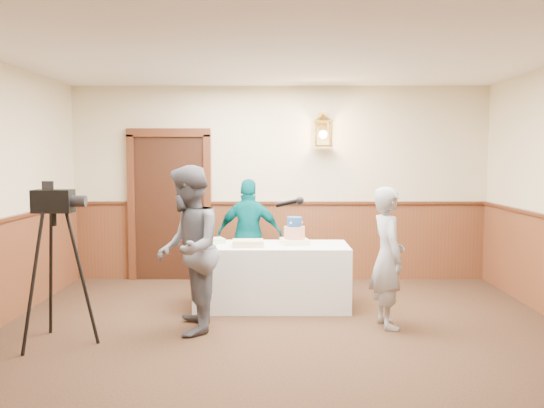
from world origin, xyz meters
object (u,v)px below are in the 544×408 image
at_px(tiered_cake, 294,233).
at_px(sheet_cake_green, 212,241).
at_px(tv_camera_rig, 56,275).
at_px(sheet_cake_yellow, 248,243).
at_px(interviewer, 188,249).
at_px(baker, 388,257).
at_px(display_table, 272,276).
at_px(assistant_p, 250,235).

xyz_separation_m(tiered_cake, sheet_cake_green, (-0.98, 0.04, -0.10)).
bearing_deg(tv_camera_rig, sheet_cake_yellow, 34.00).
bearing_deg(interviewer, sheet_cake_yellow, 140.52).
xyz_separation_m(sheet_cake_yellow, baker, (1.49, -0.66, -0.05)).
bearing_deg(sheet_cake_yellow, sheet_cake_green, 152.66).
height_order(baker, tv_camera_rig, tv_camera_rig).
bearing_deg(display_table, tiered_cake, 12.55).
bearing_deg(sheet_cake_green, sheet_cake_yellow, -27.34).
bearing_deg(tiered_cake, tv_camera_rig, -148.67).
xyz_separation_m(sheet_cake_yellow, tv_camera_rig, (-1.78, -1.23, -0.12)).
distance_m(sheet_cake_yellow, tv_camera_rig, 2.16).
xyz_separation_m(interviewer, assistant_p, (0.55, 1.86, -0.11)).
distance_m(tiered_cake, sheet_cake_yellow, 0.58).
distance_m(sheet_cake_yellow, interviewer, 1.03).
xyz_separation_m(interviewer, tv_camera_rig, (-1.21, -0.37, -0.19)).
xyz_separation_m(sheet_cake_green, tv_camera_rig, (-1.34, -1.45, -0.12)).
bearing_deg(display_table, sheet_cake_green, 172.17).
bearing_deg(baker, sheet_cake_green, 57.69).
bearing_deg(interviewer, assistant_p, 157.85).
height_order(interviewer, baker, interviewer).
bearing_deg(interviewer, baker, 89.51).
height_order(interviewer, tv_camera_rig, interviewer).
relative_size(sheet_cake_green, assistant_p, 0.18).
height_order(sheet_cake_green, tv_camera_rig, tv_camera_rig).
relative_size(assistant_p, tv_camera_rig, 1.01).
bearing_deg(sheet_cake_yellow, tv_camera_rig, -145.36).
bearing_deg(tv_camera_rig, display_table, 32.74).
bearing_deg(interviewer, tv_camera_rig, -78.60).
xyz_separation_m(display_table, baker, (1.21, -0.79, 0.36)).
bearing_deg(assistant_p, display_table, 114.90).
bearing_deg(baker, tiered_cake, 40.53).
bearing_deg(interviewer, tiered_cake, 127.22).
bearing_deg(sheet_cake_yellow, assistant_p, 91.32).
height_order(display_table, sheet_cake_green, sheet_cake_green).
height_order(display_table, tv_camera_rig, tv_camera_rig).
distance_m(tiered_cake, tv_camera_rig, 2.73).
relative_size(interviewer, baker, 1.15).
height_order(sheet_cake_green, baker, baker).
distance_m(sheet_cake_green, baker, 2.13).
height_order(sheet_cake_yellow, interviewer, interviewer).
bearing_deg(display_table, tv_camera_rig, -146.62).
xyz_separation_m(tiered_cake, tv_camera_rig, (-2.32, -1.41, -0.21)).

